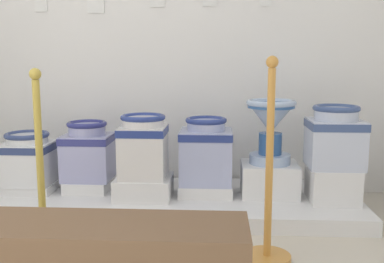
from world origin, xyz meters
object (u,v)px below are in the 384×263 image
at_px(plinth_block_broad_patterned, 89,184).
at_px(antique_toilet_broad_patterned, 88,150).
at_px(antique_toilet_slender_white, 28,157).
at_px(stanchion_post_near_right, 268,201).
at_px(antique_toilet_squat_floral, 206,150).
at_px(antique_toilet_tall_cobalt, 335,136).
at_px(plinth_block_pale_glazed, 144,187).
at_px(plinth_block_rightmost, 269,179).
at_px(antique_toilet_pale_glazed, 143,144).
at_px(antique_toilet_rightmost, 271,123).
at_px(info_placard_first, 41,3).
at_px(plinth_block_squat_floral, 206,188).
at_px(stanchion_post_near_left, 42,194).
at_px(plinth_block_slender_white, 30,187).
at_px(plinth_block_tall_cobalt, 333,184).
at_px(info_placard_second, 96,2).

bearing_deg(plinth_block_broad_patterned, antique_toilet_broad_patterned, 0.00).
distance_m(antique_toilet_slender_white, stanchion_post_near_right, 1.85).
xyz_separation_m(antique_toilet_squat_floral, stanchion_post_near_right, (0.35, -0.84, -0.10)).
relative_size(antique_toilet_slender_white, antique_toilet_squat_floral, 0.80).
bearing_deg(antique_toilet_tall_cobalt, plinth_block_pale_glazed, 179.77).
bearing_deg(plinth_block_rightmost, antique_toilet_pale_glazed, -172.84).
xyz_separation_m(antique_toilet_rightmost, info_placard_first, (-1.78, 0.44, 0.88)).
bearing_deg(plinth_block_rightmost, plinth_block_squat_floral, -178.46).
distance_m(antique_toilet_broad_patterned, antique_toilet_squat_floral, 0.87).
bearing_deg(antique_toilet_broad_patterned, stanchion_post_near_left, -90.69).
height_order(plinth_block_slender_white, plinth_block_squat_floral, plinth_block_squat_floral).
relative_size(plinth_block_slender_white, stanchion_post_near_right, 0.35).
bearing_deg(antique_toilet_tall_cobalt, stanchion_post_near_right, -125.20).
bearing_deg(antique_toilet_slender_white, plinth_block_rightmost, 0.31).
bearing_deg(antique_toilet_tall_cobalt, stanchion_post_near_left, -158.16).
distance_m(antique_toilet_slender_white, plinth_block_broad_patterned, 0.48).
relative_size(antique_toilet_rightmost, antique_toilet_tall_cobalt, 1.08).
xyz_separation_m(antique_toilet_rightmost, stanchion_post_near_right, (-0.10, -0.85, -0.29)).
bearing_deg(plinth_block_pale_glazed, antique_toilet_broad_patterned, 160.61).
distance_m(plinth_block_slender_white, antique_toilet_broad_patterned, 0.51).
relative_size(antique_toilet_pale_glazed, antique_toilet_squat_floral, 0.93).
bearing_deg(plinth_block_squat_floral, antique_toilet_squat_floral, -90.00).
bearing_deg(plinth_block_slender_white, antique_toilet_rightmost, 0.31).
bearing_deg(antique_toilet_rightmost, plinth_block_pale_glazed, -172.84).
height_order(plinth_block_broad_patterned, antique_toilet_tall_cobalt, antique_toilet_tall_cobalt).
xyz_separation_m(antique_toilet_slender_white, stanchion_post_near_left, (0.42, -0.81, -0.03)).
bearing_deg(antique_toilet_rightmost, plinth_block_slender_white, -179.69).
bearing_deg(plinth_block_rightmost, antique_toilet_broad_patterned, 178.11).
distance_m(plinth_block_broad_patterned, info_placard_first, 1.49).
relative_size(antique_toilet_slender_white, plinth_block_rightmost, 0.95).
distance_m(antique_toilet_slender_white, plinth_block_rightmost, 1.76).
xyz_separation_m(plinth_block_squat_floral, antique_toilet_squat_floral, (0.00, -0.00, 0.28)).
distance_m(antique_toilet_broad_patterned, antique_toilet_pale_glazed, 0.47).
bearing_deg(antique_toilet_squat_floral, plinth_block_slender_white, 179.88).
bearing_deg(plinth_block_pale_glazed, plinth_block_tall_cobalt, -0.23).
height_order(plinth_block_slender_white, plinth_block_tall_cobalt, plinth_block_tall_cobalt).
xyz_separation_m(antique_toilet_squat_floral, antique_toilet_rightmost, (0.45, 0.01, 0.19)).
relative_size(antique_toilet_slender_white, antique_toilet_pale_glazed, 0.86).
distance_m(plinth_block_broad_patterned, plinth_block_tall_cobalt, 1.75).
distance_m(plinth_block_slender_white, plinth_block_broad_patterned, 0.43).
bearing_deg(antique_toilet_rightmost, plinth_block_rightmost, 90.00).
distance_m(plinth_block_squat_floral, stanchion_post_near_right, 0.93).
relative_size(plinth_block_squat_floral, info_placard_second, 2.38).
height_order(antique_toilet_rightmost, info_placard_second, info_placard_second).
relative_size(plinth_block_pale_glazed, antique_toilet_rightmost, 0.85).
relative_size(antique_toilet_slender_white, plinth_block_squat_floral, 0.99).
xyz_separation_m(plinth_block_slender_white, antique_toilet_broad_patterned, (0.43, 0.05, 0.27)).
bearing_deg(plinth_block_slender_white, plinth_block_broad_patterned, 7.03).
bearing_deg(plinth_block_broad_patterned, stanchion_post_near_right, -36.08).
bearing_deg(info_placard_first, stanchion_post_near_right, -37.56).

